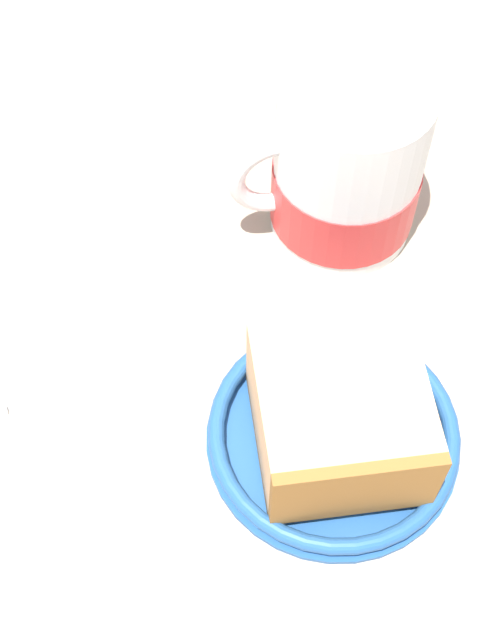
# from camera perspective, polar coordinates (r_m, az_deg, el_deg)

# --- Properties ---
(ground_plane) EXTENTS (1.11, 1.11, 0.02)m
(ground_plane) POSITION_cam_1_polar(r_m,az_deg,el_deg) (0.52, 8.07, -3.60)
(ground_plane) COLOR tan
(small_plate) EXTENTS (0.13, 0.13, 0.01)m
(small_plate) POSITION_cam_1_polar(r_m,az_deg,el_deg) (0.48, 5.87, -7.14)
(small_plate) COLOR #26599E
(small_plate) RESTS_ON ground_plane
(cake_slice) EXTENTS (0.09, 0.08, 0.06)m
(cake_slice) POSITION_cam_1_polar(r_m,az_deg,el_deg) (0.45, 6.23, -5.99)
(cake_slice) COLOR #9E662D
(cake_slice) RESTS_ON small_plate
(tea_mug) EXTENTS (0.09, 0.11, 0.11)m
(tea_mug) POSITION_cam_1_polar(r_m,az_deg,el_deg) (0.52, 6.67, 9.35)
(tea_mug) COLOR white
(tea_mug) RESTS_ON ground_plane
(teaspoon) EXTENTS (0.03, 0.11, 0.01)m
(teaspoon) POSITION_cam_1_polar(r_m,az_deg,el_deg) (0.50, -14.65, -5.41)
(teaspoon) COLOR silver
(teaspoon) RESTS_ON ground_plane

